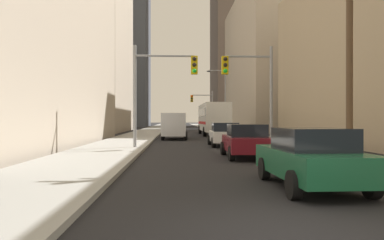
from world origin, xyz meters
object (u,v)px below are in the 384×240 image
Objects in this scene: city_bus at (213,118)px; sedan_white at (225,134)px; sedan_maroon at (246,141)px; traffic_signal_near_right at (250,80)px; traffic_signal_near_left at (162,79)px; sedan_green at (311,158)px; traffic_signal_far_right at (203,104)px; cargo_van_silver at (174,125)px.

city_bus is 2.71× the size of sedan_white.
sedan_maroon is 5.90m from traffic_signal_near_right.
sedan_maroon is at bearing -90.04° from sedan_white.
city_bus is 1.92× the size of traffic_signal_near_left.
traffic_signal_near_left is (-3.96, -2.57, 3.27)m from sedan_white.
traffic_signal_far_right is (0.76, 46.86, 3.25)m from sedan_green.
traffic_signal_near_right reaches higher than sedan_green.
traffic_signal_near_right is (5.11, -0.00, -0.03)m from traffic_signal_near_left.
traffic_signal_near_left is (-4.17, 12.28, 3.27)m from sedan_green.
sedan_maroon is at bearing 91.67° from sedan_green.
city_bus is 24.27m from sedan_maroon.
traffic_signal_near_right is (0.94, 12.28, 3.23)m from sedan_green.
sedan_green is 1.00× the size of sedan_white.
cargo_van_silver is 23.69m from sedan_green.
city_bus is at bearing -90.07° from traffic_signal_far_right.
traffic_signal_near_right is (4.44, -11.15, 2.72)m from cargo_van_silver.
cargo_van_silver is 23.98m from traffic_signal_far_right.
cargo_van_silver is at bearing 86.56° from traffic_signal_near_left.
traffic_signal_near_left reaches higher than cargo_van_silver.
traffic_signal_near_left reaches higher than sedan_maroon.
sedan_white is at bearing 89.96° from sedan_maroon.
cargo_van_silver is 9.20m from sedan_white.
traffic_signal_near_right is at bearing -68.30° from cargo_van_silver.
sedan_maroon is (3.28, -15.95, -0.52)m from cargo_van_silver.
sedan_maroon is at bearing -50.55° from traffic_signal_near_left.
cargo_van_silver is 0.88× the size of traffic_signal_near_right.
city_bus reaches higher than sedan_green.
traffic_signal_near_right is at bearing -89.42° from city_bus.
traffic_signal_far_right is at bearing 88.58° from sedan_maroon.
sedan_white is (-0.21, 14.85, 0.00)m from sedan_green.
sedan_maroon and sedan_white have the same top height.
sedan_white is at bearing -91.74° from traffic_signal_far_right.
traffic_signal_near_left and traffic_signal_far_right have the same top height.
traffic_signal_near_left is at bearing -93.44° from cargo_van_silver.
traffic_signal_near_left is 5.11m from traffic_signal_near_right.
city_bus is 20.15m from traffic_signal_near_left.
sedan_white is at bearing 32.99° from traffic_signal_near_left.
cargo_van_silver reaches higher than sedan_white.
sedan_maroon is 7.02m from traffic_signal_near_left.
sedan_green is 13.37m from traffic_signal_near_left.
traffic_signal_near_right reaches higher than sedan_white.
cargo_van_silver is 0.88× the size of traffic_signal_far_right.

